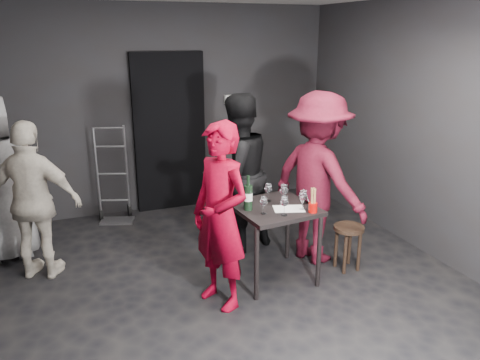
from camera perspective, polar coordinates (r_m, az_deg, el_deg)
name	(u,v)px	position (r m, az deg, el deg)	size (l,w,h in m)	color
floor	(236,291)	(4.52, -0.53, -13.43)	(4.50, 5.00, 0.02)	black
wall_back	(168,110)	(6.35, -8.81, 8.48)	(4.50, 0.04, 2.70)	black
wall_front	(471,301)	(2.03, 26.36, -13.10)	(4.50, 0.04, 2.70)	black
wall_right	(440,133)	(5.23, 23.21, 5.34)	(0.04, 5.00, 2.70)	black
doorway	(170,133)	(6.35, -8.56, 5.73)	(0.95, 0.10, 2.10)	black
wallbox_upper	(229,99)	(6.53, -1.36, 9.80)	(0.12, 0.06, 0.12)	#B7B7B2
wallbox_lower	(242,102)	(6.61, 0.29, 9.46)	(0.10, 0.06, 0.14)	#B7B7B2
hand_truck	(115,204)	(6.24, -14.96, -2.79)	(0.41, 0.34, 1.22)	#B2B2B7
tasting_table	(274,216)	(4.50, 4.20, -4.39)	(0.72, 0.72, 0.75)	black
stool	(348,236)	(4.88, 13.08, -6.69)	(0.31, 0.31, 0.47)	black
server_red	(220,208)	(3.98, -2.43, -3.42)	(0.66, 0.43, 1.81)	maroon
woman_black	(237,162)	(5.03, -0.38, 2.23)	(0.97, 0.53, 2.00)	black
man_maroon	(319,163)	(4.82, 9.59, 2.04)	(1.37, 0.64, 2.12)	#550D1E
bystander_cream	(34,198)	(4.88, -23.83, -2.04)	(0.96, 0.46, 1.63)	beige
tasting_mat	(289,209)	(4.41, 5.96, -3.50)	(0.28, 0.19, 0.00)	white
wine_glass_a	(264,204)	(4.24, 2.90, -2.99)	(0.07, 0.07, 0.18)	white
wine_glass_b	(245,198)	(4.39, 0.64, -2.17)	(0.07, 0.07, 0.19)	white
wine_glass_c	(268,192)	(4.56, 3.46, -1.42)	(0.08, 0.08, 0.20)	white
wine_glass_d	(284,205)	(4.22, 5.42, -3.05)	(0.07, 0.07, 0.20)	white
wine_glass_e	(303,199)	(4.37, 7.67, -2.33)	(0.08, 0.08, 0.21)	white
wine_glass_f	(284,194)	(4.49, 5.38, -1.66)	(0.08, 0.08, 0.21)	white
wine_bottle	(248,197)	(4.32, 0.99, -2.06)	(0.08, 0.08, 0.33)	black
breadstick_cup	(313,201)	(4.32, 8.91, -2.49)	(0.08, 0.08, 0.25)	#B40704
reserved_card	(303,197)	(4.58, 7.72, -2.04)	(0.09, 0.14, 0.11)	white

